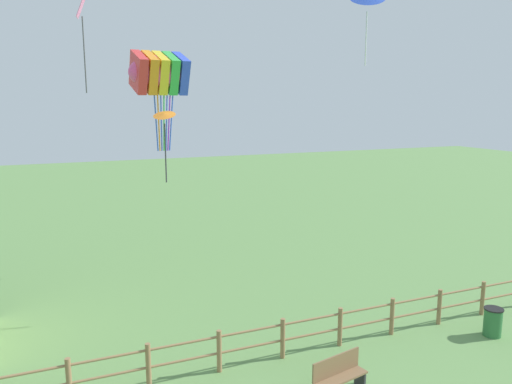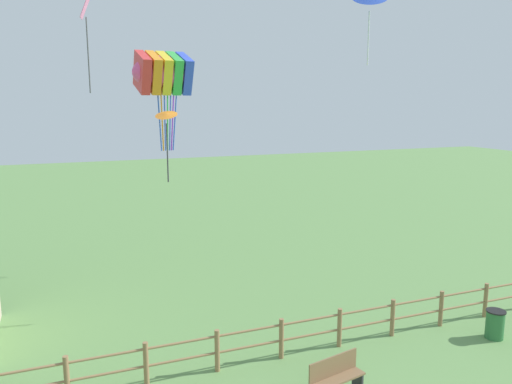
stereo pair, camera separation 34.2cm
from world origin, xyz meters
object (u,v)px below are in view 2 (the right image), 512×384
at_px(kite_rainbow_parafoil, 163,73).
at_px(kite_pink_diamond, 86,23).
at_px(trash_bin, 495,324).
at_px(kite_orange_delta, 166,119).
at_px(park_bench_near_fence, 336,376).

distance_m(kite_rainbow_parafoil, kite_pink_diamond, 3.62).
distance_m(trash_bin, kite_rainbow_parafoil, 15.71).
distance_m(trash_bin, kite_orange_delta, 12.81).
relative_size(trash_bin, kite_pink_diamond, 0.25).
distance_m(kite_orange_delta, kite_pink_diamond, 5.21).
xyz_separation_m(kite_rainbow_parafoil, kite_orange_delta, (-0.73, -3.93, -1.81)).
height_order(kite_rainbow_parafoil, kite_orange_delta, kite_rainbow_parafoil).
bearing_deg(kite_pink_diamond, kite_orange_delta, -52.60).
xyz_separation_m(park_bench_near_fence, kite_pink_diamond, (-4.88, 10.67, 9.80)).
bearing_deg(kite_orange_delta, kite_pink_diamond, 127.40).
xyz_separation_m(park_bench_near_fence, kite_orange_delta, (-2.56, 7.64, 6.25)).
bearing_deg(trash_bin, park_bench_near_fence, -172.10).
bearing_deg(kite_pink_diamond, kite_rainbow_parafoil, 16.45).
xyz_separation_m(park_bench_near_fence, kite_rainbow_parafoil, (-1.84, 11.57, 8.06)).
bearing_deg(park_bench_near_fence, kite_rainbow_parafoil, 99.02).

